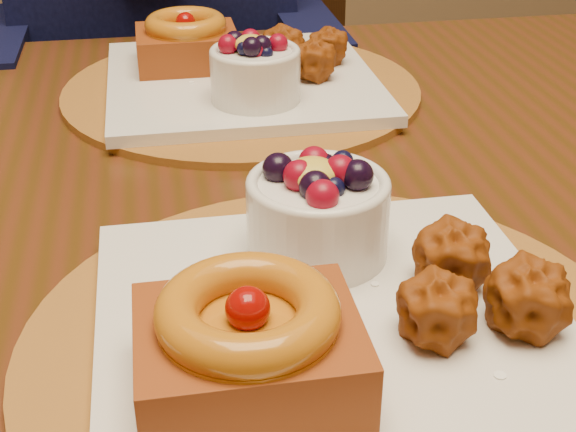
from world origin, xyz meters
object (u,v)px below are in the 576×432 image
object	(u,v)px
dining_table	(276,263)
place_setting_near	(329,308)
chair_far	(266,98)
place_setting_far	(240,73)

from	to	relation	value
dining_table	place_setting_near	bearing A→B (deg)	-90.86
place_setting_near	chair_far	distance (m)	1.08
place_setting_near	chair_far	xyz separation A→B (m)	(0.12, 1.04, -0.27)
chair_far	place_setting_near	bearing A→B (deg)	-110.17
place_setting_near	chair_far	world-z (taller)	chair_far
place_setting_far	chair_far	bearing A→B (deg)	79.06
dining_table	chair_far	xyz separation A→B (m)	(0.12, 0.83, -0.17)
chair_far	place_setting_far	bearing A→B (deg)	-114.59
dining_table	place_setting_far	distance (m)	0.24
dining_table	place_setting_far	xyz separation A→B (m)	(-0.00, 0.22, 0.10)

